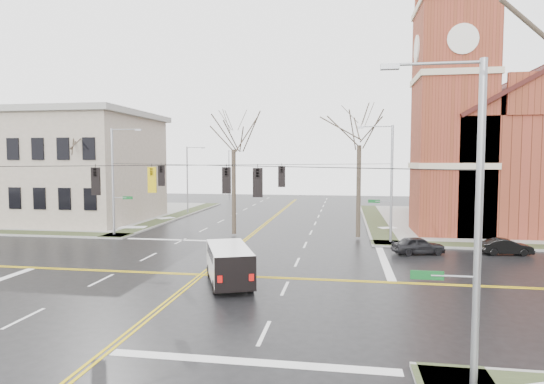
# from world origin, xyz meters

# --- Properties ---
(ground) EXTENTS (120.00, 120.00, 0.00)m
(ground) POSITION_xyz_m (0.00, 0.00, 0.00)
(ground) COLOR black
(ground) RESTS_ON ground
(sidewalks) EXTENTS (80.00, 80.00, 0.17)m
(sidewalks) POSITION_xyz_m (0.00, 0.00, 0.08)
(sidewalks) COLOR gray
(sidewalks) RESTS_ON ground
(road_markings) EXTENTS (100.00, 100.00, 0.01)m
(road_markings) POSITION_xyz_m (0.00, 0.00, 0.01)
(road_markings) COLOR gold
(road_markings) RESTS_ON ground
(church) EXTENTS (24.28, 27.48, 27.50)m
(church) POSITION_xyz_m (24.76, 24.78, 8.43)
(church) COLOR brown
(church) RESTS_ON ground
(civic_building_a) EXTENTS (18.00, 14.00, 11.00)m
(civic_building_a) POSITION_xyz_m (-22.00, 20.00, 5.50)
(civic_building_a) COLOR gray
(civic_building_a) RESTS_ON ground
(signal_pole_ne) EXTENTS (2.75, 0.22, 9.00)m
(signal_pole_ne) POSITION_xyz_m (11.32, 11.50, 4.95)
(signal_pole_ne) COLOR gray
(signal_pole_ne) RESTS_ON ground
(signal_pole_nw) EXTENTS (2.75, 0.22, 9.00)m
(signal_pole_nw) POSITION_xyz_m (-11.32, 11.50, 4.95)
(signal_pole_nw) COLOR gray
(signal_pole_nw) RESTS_ON ground
(signal_pole_se) EXTENTS (2.75, 0.22, 9.00)m
(signal_pole_se) POSITION_xyz_m (11.32, -11.50, 4.95)
(signal_pole_se) COLOR gray
(signal_pole_se) RESTS_ON ground
(span_wires) EXTENTS (23.02, 23.02, 0.03)m
(span_wires) POSITION_xyz_m (0.00, 0.00, 6.20)
(span_wires) COLOR black
(span_wires) RESTS_ON ground
(traffic_signals) EXTENTS (8.21, 8.26, 1.30)m
(traffic_signals) POSITION_xyz_m (-0.00, -0.67, 5.45)
(traffic_signals) COLOR black
(traffic_signals) RESTS_ON ground
(streetlight_north_a) EXTENTS (2.30, 0.20, 8.00)m
(streetlight_north_a) POSITION_xyz_m (-10.65, 28.00, 4.47)
(streetlight_north_a) COLOR gray
(streetlight_north_a) RESTS_ON ground
(streetlight_north_b) EXTENTS (2.30, 0.20, 8.00)m
(streetlight_north_b) POSITION_xyz_m (-10.65, 48.00, 4.47)
(streetlight_north_b) COLOR gray
(streetlight_north_b) RESTS_ON ground
(cargo_van) EXTENTS (3.73, 5.48, 1.95)m
(cargo_van) POSITION_xyz_m (1.92, -1.39, 1.16)
(cargo_van) COLOR white
(cargo_van) RESTS_ON ground
(parked_car_a) EXTENTS (3.84, 2.38, 1.22)m
(parked_car_a) POSITION_xyz_m (13.00, 7.83, 0.61)
(parked_car_a) COLOR black
(parked_car_a) RESTS_ON ground
(parked_car_b) EXTENTS (3.41, 1.39, 1.10)m
(parked_car_b) POSITION_xyz_m (18.93, 8.59, 0.55)
(parked_car_b) COLOR black
(parked_car_b) RESTS_ON ground
(tree_nw_far) EXTENTS (4.00, 4.00, 10.47)m
(tree_nw_far) POSITION_xyz_m (-15.38, 14.25, 7.59)
(tree_nw_far) COLOR #392E24
(tree_nw_far) RESTS_ON ground
(tree_nw_near) EXTENTS (4.00, 4.00, 10.85)m
(tree_nw_near) POSITION_xyz_m (-1.42, 13.36, 7.86)
(tree_nw_near) COLOR #392E24
(tree_nw_near) RESTS_ON ground
(tree_ne) EXTENTS (4.00, 4.00, 11.32)m
(tree_ne) POSITION_xyz_m (9.07, 13.38, 8.19)
(tree_ne) COLOR #392E24
(tree_ne) RESTS_ON ground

